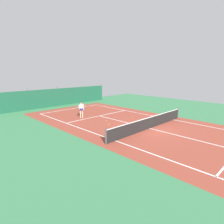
% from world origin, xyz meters
% --- Properties ---
extents(ground_plane, '(36.00, 36.00, 0.00)m').
position_xyz_m(ground_plane, '(0.00, 0.00, 0.00)').
color(ground_plane, '#387A4C').
extents(court_surface, '(11.02, 26.60, 0.01)m').
position_xyz_m(court_surface, '(0.00, 0.00, 0.00)').
color(court_surface, brown).
rests_on(court_surface, ground).
extents(tennis_net, '(10.12, 0.10, 1.10)m').
position_xyz_m(tennis_net, '(0.00, 0.00, 0.51)').
color(tennis_net, black).
rests_on(tennis_net, ground).
extents(back_fence, '(16.30, 0.98, 2.70)m').
position_xyz_m(back_fence, '(-0.00, 15.55, 0.67)').
color(back_fence, '#195138').
rests_on(back_fence, ground).
extents(tennis_player, '(0.86, 0.62, 1.64)m').
position_xyz_m(tennis_player, '(-1.82, 7.15, 0.96)').
color(tennis_player, '#D8AD8C').
rests_on(tennis_player, ground).
extents(tennis_ball_near_player, '(0.07, 0.07, 0.07)m').
position_xyz_m(tennis_ball_near_player, '(-0.85, 4.38, 0.03)').
color(tennis_ball_near_player, '#CCDB33').
rests_on(tennis_ball_near_player, ground).
extents(tennis_ball_midcourt, '(0.07, 0.07, 0.07)m').
position_xyz_m(tennis_ball_midcourt, '(2.12, 3.54, 0.03)').
color(tennis_ball_midcourt, '#CCDB33').
rests_on(tennis_ball_midcourt, ground).
extents(tennis_ball_by_sideline, '(0.07, 0.07, 0.07)m').
position_xyz_m(tennis_ball_by_sideline, '(-1.57, 3.32, 0.03)').
color(tennis_ball_by_sideline, '#CCDB33').
rests_on(tennis_ball_by_sideline, ground).
extents(parked_car, '(2.07, 4.23, 1.68)m').
position_xyz_m(parked_car, '(0.31, 18.34, 0.84)').
color(parked_car, black).
rests_on(parked_car, ground).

